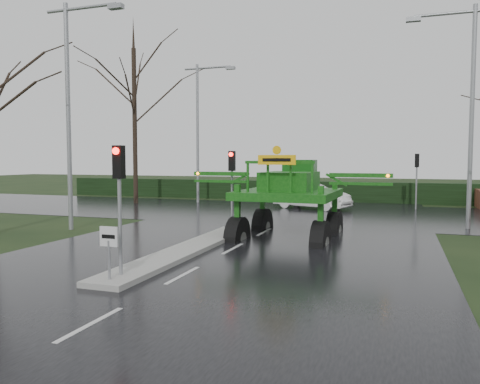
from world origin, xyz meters
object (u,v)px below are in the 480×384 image
(keep_left_sign, at_px, (109,244))
(crop_sprayer, at_px, (239,185))
(traffic_signal_far, at_px, (417,169))
(traffic_signal_mid, at_px, (232,173))
(street_light_left_far, at_px, (201,120))
(street_light_right, at_px, (465,96))
(white_sedan, at_px, (311,209))
(street_light_left_near, at_px, (74,95))
(traffic_signal_near, at_px, (119,182))

(keep_left_sign, xyz_separation_m, crop_sprayer, (0.81, 7.64, 1.11))
(traffic_signal_far, xyz_separation_m, crop_sprayer, (-6.99, -13.87, -0.42))
(traffic_signal_mid, distance_m, street_light_left_far, 14.68)
(keep_left_sign, bearing_deg, traffic_signal_far, 70.07)
(traffic_signal_far, bearing_deg, street_light_left_far, 0.03)
(traffic_signal_far, height_order, street_light_right, street_light_right)
(traffic_signal_far, distance_m, white_sedan, 7.05)
(traffic_signal_far, xyz_separation_m, street_light_right, (1.69, -8.01, 3.40))
(street_light_left_far, xyz_separation_m, crop_sprayer, (7.70, -13.86, -3.82))
(traffic_signal_far, bearing_deg, white_sedan, 15.77)
(traffic_signal_mid, height_order, street_light_left_near, street_light_left_near)
(traffic_signal_near, xyz_separation_m, traffic_signal_mid, (0.00, 8.50, 0.00))
(traffic_signal_near, xyz_separation_m, crop_sprayer, (0.81, 7.15, -0.42))
(street_light_right, height_order, white_sedan, street_light_right)
(white_sedan, bearing_deg, street_light_left_far, 95.78)
(keep_left_sign, height_order, traffic_signal_near, traffic_signal_near)
(keep_left_sign, xyz_separation_m, traffic_signal_mid, (0.00, 8.99, 1.53))
(traffic_signal_far, height_order, street_light_left_far, street_light_left_far)
(traffic_signal_near, relative_size, crop_sprayer, 0.43)
(crop_sprayer, bearing_deg, street_light_right, 35.34)
(street_light_left_near, distance_m, street_light_right, 17.45)
(keep_left_sign, distance_m, traffic_signal_near, 1.61)
(traffic_signal_near, bearing_deg, street_light_right, 53.87)
(keep_left_sign, xyz_separation_m, street_light_right, (9.49, 13.50, 4.93))
(street_light_left_far, height_order, crop_sprayer, street_light_left_far)
(street_light_left_far, bearing_deg, traffic_signal_mid, -61.14)
(street_light_left_near, bearing_deg, white_sedan, 55.56)
(traffic_signal_near, distance_m, street_light_right, 16.46)
(traffic_signal_mid, relative_size, crop_sprayer, 0.43)
(street_light_right, bearing_deg, white_sedan, 142.12)
(traffic_signal_near, bearing_deg, traffic_signal_mid, 90.00)
(traffic_signal_near, relative_size, traffic_signal_far, 1.00)
(keep_left_sign, relative_size, street_light_right, 0.14)
(keep_left_sign, height_order, street_light_left_far, street_light_left_far)
(street_light_left_near, distance_m, street_light_left_far, 14.00)
(keep_left_sign, height_order, traffic_signal_far, traffic_signal_far)
(street_light_left_near, distance_m, crop_sprayer, 8.60)
(white_sedan, bearing_deg, street_light_right, -110.15)
(crop_sprayer, distance_m, white_sedan, 12.30)
(traffic_signal_far, bearing_deg, traffic_signal_mid, 58.07)
(street_light_left_far, bearing_deg, traffic_signal_near, -71.83)
(keep_left_sign, relative_size, street_light_left_far, 0.14)
(crop_sprayer, bearing_deg, traffic_signal_near, -95.09)
(street_light_right, bearing_deg, traffic_signal_near, -126.13)
(keep_left_sign, xyz_separation_m, traffic_signal_near, (0.00, 0.49, 1.53))
(street_light_right, relative_size, street_light_left_far, 1.00)
(street_light_left_near, bearing_deg, traffic_signal_mid, 12.21)
(traffic_signal_near, distance_m, white_sedan, 19.47)
(traffic_signal_mid, xyz_separation_m, crop_sprayer, (0.81, -1.35, -0.42))
(keep_left_sign, xyz_separation_m, traffic_signal_far, (7.80, 21.51, 1.53))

